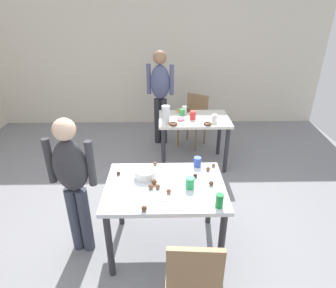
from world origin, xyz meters
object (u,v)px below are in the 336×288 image
(mixing_bowl, at_px, (145,173))
(soda_can, at_px, (219,201))
(dining_table_far, at_px, (194,125))
(dining_table_near, at_px, (165,194))
(pitcher_far, at_px, (166,114))
(chair_near_table, at_px, (193,276))
(person_girl_near, at_px, (73,178))
(chair_far_table, at_px, (194,117))
(person_adult_far, at_px, (160,90))

(mixing_bowl, distance_m, soda_can, 0.78)
(dining_table_far, bearing_deg, mixing_bowl, -112.02)
(dining_table_near, bearing_deg, pitcher_far, 89.00)
(chair_near_table, height_order, soda_can, soda_can)
(dining_table_near, xyz_separation_m, soda_can, (0.44, -0.32, 0.16))
(dining_table_far, distance_m, pitcher_far, 0.52)
(pitcher_far, bearing_deg, chair_near_table, -85.81)
(dining_table_near, xyz_separation_m, person_girl_near, (-0.83, -0.01, 0.20))
(soda_can, bearing_deg, chair_near_table, -118.32)
(dining_table_near, xyz_separation_m, pitcher_far, (0.03, 1.51, 0.23))
(chair_far_table, height_order, mixing_bowl, chair_far_table)
(chair_near_table, height_order, pitcher_far, pitcher_far)
(dining_table_far, xyz_separation_m, mixing_bowl, (-0.63, -1.56, 0.16))
(person_girl_near, bearing_deg, chair_far_table, 60.43)
(dining_table_near, relative_size, mixing_bowl, 5.24)
(dining_table_far, relative_size, pitcher_far, 4.14)
(pitcher_far, bearing_deg, chair_far_table, 60.10)
(dining_table_near, height_order, pitcher_far, pitcher_far)
(person_girl_near, bearing_deg, dining_table_near, 0.68)
(dining_table_near, bearing_deg, chair_near_table, -75.98)
(person_girl_near, xyz_separation_m, mixing_bowl, (0.65, 0.15, -0.05))
(dining_table_near, relative_size, person_girl_near, 0.78)
(chair_far_table, distance_m, mixing_bowl, 2.37)
(mixing_bowl, bearing_deg, chair_near_table, -67.47)
(dining_table_near, height_order, chair_far_table, chair_far_table)
(chair_near_table, height_order, person_adult_far, person_adult_far)
(pitcher_far, bearing_deg, person_adult_far, 94.91)
(person_adult_far, height_order, soda_can, person_adult_far)
(chair_far_table, xyz_separation_m, soda_can, (-0.08, -2.70, 0.31))
(chair_near_table, xyz_separation_m, pitcher_far, (-0.17, 2.29, 0.38))
(chair_far_table, xyz_separation_m, person_adult_far, (-0.58, 0.04, 0.47))
(chair_near_table, relative_size, person_girl_near, 0.61)
(dining_table_near, relative_size, dining_table_far, 1.08)
(dining_table_far, xyz_separation_m, person_girl_near, (-1.27, -1.71, 0.21))
(chair_near_table, xyz_separation_m, soda_can, (0.25, 0.46, 0.31))
(dining_table_near, bearing_deg, person_girl_near, -179.32)
(chair_far_table, relative_size, person_adult_far, 0.55)
(dining_table_far, xyz_separation_m, soda_can, (0.00, -2.01, 0.18))
(person_girl_near, height_order, pitcher_far, person_girl_near)
(person_adult_far, bearing_deg, dining_table_far, -55.88)
(dining_table_near, relative_size, pitcher_far, 4.46)
(person_adult_far, bearing_deg, soda_can, -79.78)
(chair_far_table, bearing_deg, pitcher_far, -119.90)
(dining_table_near, distance_m, mixing_bowl, 0.28)
(dining_table_far, bearing_deg, person_girl_near, -126.74)
(person_adult_far, relative_size, mixing_bowl, 7.56)
(pitcher_far, bearing_deg, dining_table_near, -91.00)
(chair_near_table, bearing_deg, mixing_bowl, 112.53)
(dining_table_near, relative_size, chair_far_table, 1.27)
(chair_far_table, height_order, person_girl_near, person_girl_near)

